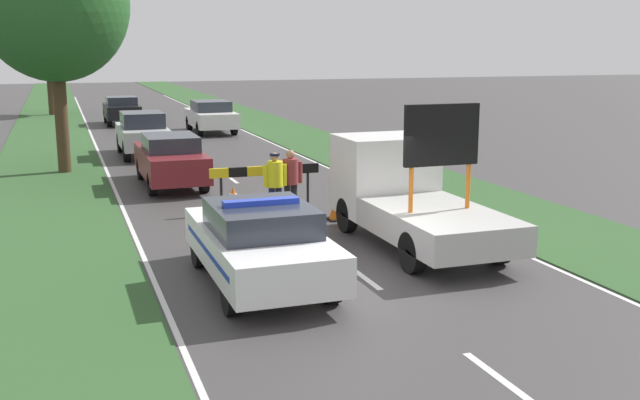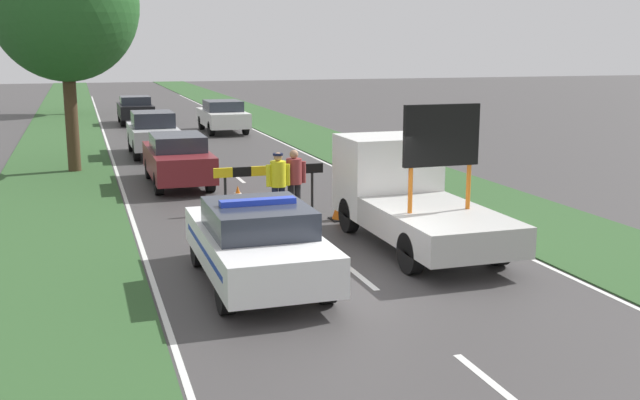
# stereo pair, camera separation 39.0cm
# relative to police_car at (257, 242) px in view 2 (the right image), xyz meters

# --- Properties ---
(ground_plane) EXTENTS (160.00, 160.00, 0.00)m
(ground_plane) POSITION_rel_police_car_xyz_m (1.90, -0.48, -0.76)
(ground_plane) COLOR #3D3A3A
(lane_markings) EXTENTS (7.48, 71.66, 0.01)m
(lane_markings) POSITION_rel_police_car_xyz_m (1.90, 17.93, -0.76)
(lane_markings) COLOR silver
(lane_markings) RESTS_ON ground
(grass_verge_left) EXTENTS (3.61, 120.00, 0.03)m
(grass_verge_left) POSITION_rel_police_car_xyz_m (-3.70, 19.52, -0.75)
(grass_verge_left) COLOR #2D5128
(grass_verge_left) RESTS_ON ground
(grass_verge_right) EXTENTS (3.61, 120.00, 0.03)m
(grass_verge_right) POSITION_rel_police_car_xyz_m (7.49, 19.52, -0.75)
(grass_verge_right) COLOR #2D5128
(grass_verge_right) RESTS_ON ground
(police_car) EXTENTS (1.93, 4.58, 1.57)m
(police_car) POSITION_rel_police_car_xyz_m (0.00, 0.00, 0.00)
(police_car) COLOR white
(police_car) RESTS_ON ground
(work_truck) EXTENTS (2.09, 5.31, 3.09)m
(work_truck) POSITION_rel_police_car_xyz_m (3.79, 1.92, 0.28)
(work_truck) COLOR white
(work_truck) RESTS_ON ground
(road_barrier) EXTENTS (2.89, 0.08, 1.17)m
(road_barrier) POSITION_rel_police_car_xyz_m (1.69, 5.87, 0.20)
(road_barrier) COLOR black
(road_barrier) RESTS_ON ground
(police_officer) EXTENTS (0.60, 0.38, 1.67)m
(police_officer) POSITION_rel_police_car_xyz_m (1.63, 4.73, 0.23)
(police_officer) COLOR #191E38
(police_officer) RESTS_ON ground
(pedestrian_civilian) EXTENTS (0.61, 0.39, 1.69)m
(pedestrian_civilian) POSITION_rel_police_car_xyz_m (2.08, 4.91, 0.23)
(pedestrian_civilian) COLOR #232326
(pedestrian_civilian) RESTS_ON ground
(traffic_cone_near_police) EXTENTS (0.40, 0.40, 0.55)m
(traffic_cone_near_police) POSITION_rel_police_car_xyz_m (1.39, 0.27, -0.49)
(traffic_cone_near_police) COLOR black
(traffic_cone_near_police) RESTS_ON ground
(traffic_cone_centre_front) EXTENTS (0.51, 0.51, 0.70)m
(traffic_cone_centre_front) POSITION_rel_police_car_xyz_m (3.10, 4.30, -0.42)
(traffic_cone_centre_front) COLOR black
(traffic_cone_centre_front) RESTS_ON ground
(traffic_cone_near_truck) EXTENTS (0.48, 0.48, 0.67)m
(traffic_cone_near_truck) POSITION_rel_police_car_xyz_m (1.38, 1.27, -0.44)
(traffic_cone_near_truck) COLOR black
(traffic_cone_near_truck) RESTS_ON ground
(traffic_cone_behind_barrier) EXTENTS (0.40, 0.40, 0.56)m
(traffic_cone_behind_barrier) POSITION_rel_police_car_xyz_m (1.01, 6.61, -0.49)
(traffic_cone_behind_barrier) COLOR black
(traffic_cone_behind_barrier) RESTS_ON ground
(queued_car_wagon_maroon) EXTENTS (1.72, 4.62, 1.57)m
(queued_car_wagon_maroon) POSITION_rel_police_car_xyz_m (-0.10, 10.27, 0.05)
(queued_car_wagon_maroon) COLOR maroon
(queued_car_wagon_maroon) RESTS_ON ground
(queued_car_sedan_silver) EXTENTS (1.74, 4.30, 1.71)m
(queued_car_sedan_silver) POSITION_rel_police_car_xyz_m (-0.19, 17.02, 0.12)
(queued_car_sedan_silver) COLOR #B2B2B7
(queued_car_sedan_silver) RESTS_ON ground
(queued_car_van_white) EXTENTS (1.91, 4.65, 1.57)m
(queued_car_van_white) POSITION_rel_police_car_xyz_m (3.87, 24.14, 0.05)
(queued_car_van_white) COLOR silver
(queued_car_van_white) RESTS_ON ground
(queued_car_sedan_black) EXTENTS (1.76, 3.93, 1.52)m
(queued_car_sedan_black) POSITION_rel_police_car_xyz_m (0.05, 29.57, 0.04)
(queued_car_sedan_black) COLOR black
(queued_car_sedan_black) RESTS_ON ground
(roadside_tree_near_left) EXTENTS (4.83, 4.83, 8.10)m
(roadside_tree_near_left) POSITION_rel_police_car_xyz_m (-3.14, 13.87, 4.78)
(roadside_tree_near_left) COLOR #42301E
(roadside_tree_near_left) RESTS_ON ground
(roadside_tree_near_right) EXTENTS (4.84, 4.84, 7.25)m
(roadside_tree_near_right) POSITION_rel_police_car_xyz_m (-3.55, 36.76, 3.93)
(roadside_tree_near_right) COLOR #42301E
(roadside_tree_near_right) RESTS_ON ground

